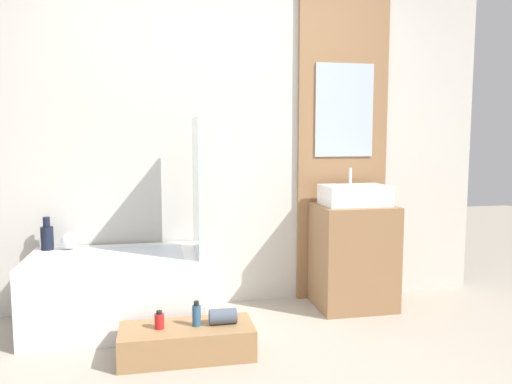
% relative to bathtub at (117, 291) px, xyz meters
% --- Properties ---
extents(wall_tiled_back, '(4.20, 0.06, 2.60)m').
position_rel_bathtub_xyz_m(wall_tiled_back, '(0.73, 0.38, 1.05)').
color(wall_tiled_back, beige).
rests_on(wall_tiled_back, ground_plane).
extents(wall_wood_accent, '(0.72, 0.04, 2.60)m').
position_rel_bathtub_xyz_m(wall_wood_accent, '(1.71, 0.33, 1.06)').
color(wall_wood_accent, '#8E6642').
rests_on(wall_wood_accent, ground_plane).
extents(bathtub, '(1.13, 0.67, 0.50)m').
position_rel_bathtub_xyz_m(bathtub, '(0.00, 0.00, 0.00)').
color(bathtub, white).
rests_on(bathtub, ground_plane).
extents(glass_shower_screen, '(0.01, 0.49, 0.90)m').
position_rel_bathtub_xyz_m(glass_shower_screen, '(0.53, -0.07, 0.70)').
color(glass_shower_screen, silver).
rests_on(glass_shower_screen, bathtub).
extents(wooden_step_bench, '(0.77, 0.33, 0.18)m').
position_rel_bathtub_xyz_m(wooden_step_bench, '(0.43, -0.55, -0.16)').
color(wooden_step_bench, '#997047').
rests_on(wooden_step_bench, ground_plane).
extents(vanity_cabinet, '(0.56, 0.47, 0.77)m').
position_rel_bathtub_xyz_m(vanity_cabinet, '(1.71, 0.08, 0.14)').
color(vanity_cabinet, '#8E6642').
rests_on(vanity_cabinet, ground_plane).
extents(sink, '(0.47, 0.33, 0.27)m').
position_rel_bathtub_xyz_m(sink, '(1.71, 0.08, 0.60)').
color(sink, white).
rests_on(sink, vanity_cabinet).
extents(vase_tall_dark, '(0.08, 0.08, 0.23)m').
position_rel_bathtub_xyz_m(vase_tall_dark, '(-0.47, 0.24, 0.34)').
color(vase_tall_dark, black).
rests_on(vase_tall_dark, bathtub).
extents(vase_round_light, '(0.12, 0.12, 0.12)m').
position_rel_bathtub_xyz_m(vase_round_light, '(-0.32, 0.22, 0.31)').
color(vase_round_light, white).
rests_on(vase_round_light, bathtub).
extents(bottle_soap_primary, '(0.06, 0.06, 0.10)m').
position_rel_bathtub_xyz_m(bottle_soap_primary, '(0.28, -0.55, -0.02)').
color(bottle_soap_primary, red).
rests_on(bottle_soap_primary, wooden_step_bench).
extents(bottle_soap_secondary, '(0.05, 0.05, 0.15)m').
position_rel_bathtub_xyz_m(bottle_soap_secondary, '(0.49, -0.55, -0.00)').
color(bottle_soap_secondary, '#2D567A').
rests_on(bottle_soap_secondary, wooden_step_bench).
extents(towel_roll, '(0.16, 0.09, 0.09)m').
position_rel_bathtub_xyz_m(towel_roll, '(0.64, -0.55, -0.03)').
color(towel_roll, '#4C5666').
rests_on(towel_roll, wooden_step_bench).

